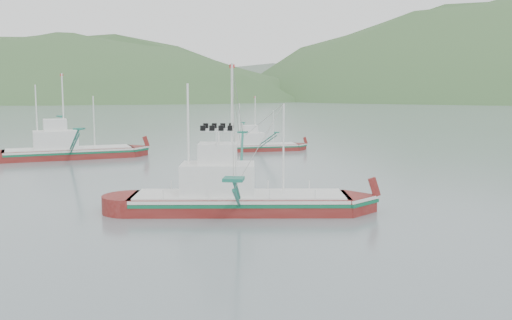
# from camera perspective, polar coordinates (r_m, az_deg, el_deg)

# --- Properties ---
(ground) EXTENTS (1200.00, 1200.00, 0.00)m
(ground) POSITION_cam_1_polar(r_m,az_deg,el_deg) (41.70, -0.88, -5.41)
(ground) COLOR slate
(ground) RESTS_ON ground
(main_boat) EXTENTS (16.38, 28.88, 11.73)m
(main_boat) POSITION_cam_1_polar(r_m,az_deg,el_deg) (41.96, -1.96, -2.81)
(main_boat) COLOR maroon
(main_boat) RESTS_ON ground
(bg_boat_left) EXTENTS (18.43, 27.15, 11.81)m
(bg_boat_left) POSITION_cam_1_polar(r_m,az_deg,el_deg) (77.47, -18.29, 1.94)
(bg_boat_left) COLOR maroon
(bg_boat_left) RESTS_ON ground
(bg_boat_far) EXTENTS (12.05, 20.48, 8.56)m
(bg_boat_far) POSITION_cam_1_polar(r_m,az_deg,el_deg) (82.74, 0.11, 2.08)
(bg_boat_far) COLOR maroon
(bg_boat_far) RESTS_ON ground
(headland_left) EXTENTS (448.00, 308.00, 210.00)m
(headland_left) POSITION_cam_1_polar(r_m,az_deg,el_deg) (441.13, -18.80, 5.69)
(headland_left) COLOR #395D30
(headland_left) RESTS_ON ground
(ridge_distant) EXTENTS (960.00, 400.00, 240.00)m
(ridge_distant) POSITION_cam_1_polar(r_m,az_deg,el_deg) (600.97, 8.53, 6.31)
(ridge_distant) COLOR slate
(ridge_distant) RESTS_ON ground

